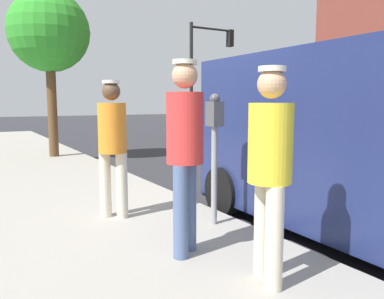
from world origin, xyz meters
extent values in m
plane|color=#2D2D33|center=(0.00, 0.00, 0.00)|extent=(80.00, 80.00, 0.00)
cube|color=#9E998E|center=(3.50, 0.00, 0.07)|extent=(5.00, 32.00, 0.15)
cylinder|color=gray|center=(1.35, 0.64, 0.72)|extent=(0.07, 0.07, 1.15)
cube|color=#4C4C51|center=(1.35, 0.64, 1.44)|extent=(0.14, 0.18, 0.28)
sphere|color=#47474C|center=(1.35, 0.64, 1.61)|extent=(0.12, 0.12, 0.12)
cylinder|color=beige|center=(2.35, -0.29, 0.55)|extent=(0.14, 0.14, 0.81)
cylinder|color=beige|center=(2.19, -0.14, 0.55)|extent=(0.14, 0.14, 0.81)
cylinder|color=orange|center=(2.27, -0.22, 1.26)|extent=(0.34, 0.34, 0.61)
sphere|color=brown|center=(2.27, -0.22, 1.70)|extent=(0.22, 0.22, 0.22)
cylinder|color=silver|center=(2.27, -0.22, 1.81)|extent=(0.21, 0.21, 0.04)
cylinder|color=beige|center=(1.86, 2.21, 0.56)|extent=(0.14, 0.14, 0.81)
cylinder|color=beige|center=(1.79, 2.00, 0.56)|extent=(0.14, 0.14, 0.81)
cylinder|color=yellow|center=(1.82, 2.10, 1.27)|extent=(0.34, 0.34, 0.61)
sphere|color=tan|center=(1.82, 2.10, 1.71)|extent=(0.22, 0.22, 0.22)
cylinder|color=silver|center=(1.82, 2.10, 1.82)|extent=(0.21, 0.21, 0.04)
cylinder|color=#4C608C|center=(2.17, 1.32, 0.58)|extent=(0.14, 0.14, 0.87)
cylinder|color=#4C608C|center=(2.00, 1.18, 0.58)|extent=(0.14, 0.14, 0.87)
cylinder|color=red|center=(2.09, 1.25, 1.34)|extent=(0.34, 0.34, 0.65)
sphere|color=tan|center=(2.09, 1.25, 1.81)|extent=(0.23, 0.23, 0.23)
cylinder|color=silver|center=(2.09, 1.25, 1.93)|extent=(0.22, 0.22, 0.04)
cylinder|color=black|center=(-1.14, 0.04, 0.34)|extent=(0.23, 0.68, 0.68)
cylinder|color=black|center=(0.76, 0.00, 0.34)|extent=(0.23, 0.68, 0.68)
cylinder|color=black|center=(-5.49, -11.55, 2.60)|extent=(0.16, 0.16, 5.20)
cylinder|color=black|center=(-6.69, -11.55, 5.00)|extent=(2.40, 0.10, 0.10)
cube|color=black|center=(-7.69, -11.55, 4.65)|extent=(0.24, 0.32, 0.80)
sphere|color=red|center=(-7.69, -11.72, 4.90)|extent=(0.17, 0.17, 0.17)
sphere|color=yellow|center=(-7.69, -11.72, 4.65)|extent=(0.17, 0.17, 0.17)
sphere|color=green|center=(-7.69, -11.72, 4.40)|extent=(0.17, 0.17, 0.17)
cylinder|color=brown|center=(1.81, -6.24, 1.39)|extent=(0.24, 0.24, 2.48)
sphere|color=green|center=(1.81, -6.24, 3.34)|extent=(2.04, 2.04, 2.04)
camera|label=1|loc=(3.82, 4.32, 1.58)|focal=36.35mm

